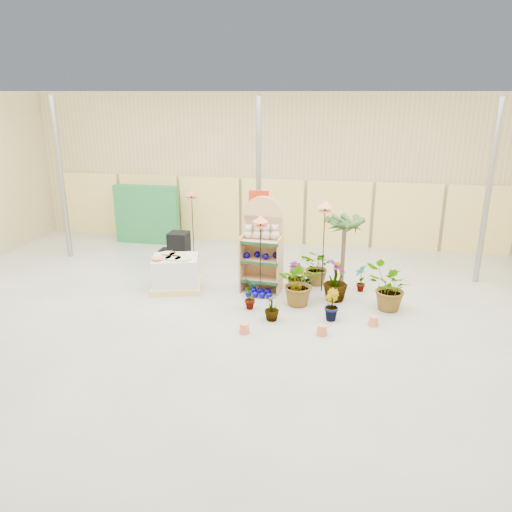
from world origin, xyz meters
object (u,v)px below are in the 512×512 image
Objects in this scene: display_shelf at (262,248)px; pallet_stack at (176,273)px; bird_table_front at (261,222)px; potted_plant_2 at (300,283)px.

display_shelf is 1.66× the size of pallet_stack.
bird_table_front reaches higher than potted_plant_2.
bird_table_front reaches higher than pallet_stack.
bird_table_front is (2.06, -0.12, 1.39)m from pallet_stack.
potted_plant_2 is at bearing -33.28° from display_shelf.
bird_table_front is at bearing -79.39° from display_shelf.
potted_plant_2 is at bearing -21.65° from pallet_stack.
potted_plant_2 is (0.98, -0.78, -0.50)m from display_shelf.
bird_table_front is 1.87× the size of potted_plant_2.
pallet_stack is 3.01m from potted_plant_2.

